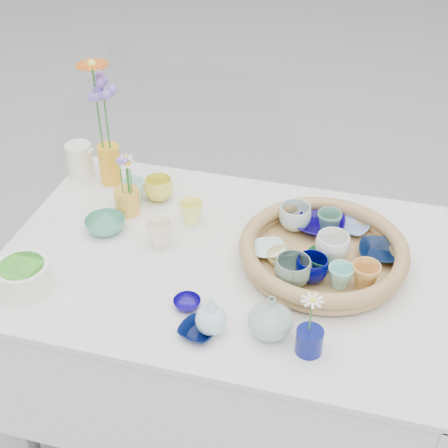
% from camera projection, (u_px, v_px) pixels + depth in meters
% --- Properties ---
extents(ground, '(80.00, 80.00, 0.00)m').
position_uv_depth(ground, '(223.00, 421.00, 2.24)').
color(ground, gray).
extents(display_table, '(1.26, 0.86, 0.77)m').
position_uv_depth(display_table, '(223.00, 421.00, 2.24)').
color(display_table, silver).
rests_on(display_table, ground).
extents(wicker_tray, '(0.47, 0.47, 0.08)m').
position_uv_depth(wicker_tray, '(323.00, 252.00, 1.75)').
color(wicker_tray, olive).
rests_on(wicker_tray, display_table).
extents(tray_ceramic_0, '(0.15, 0.15, 0.03)m').
position_uv_depth(tray_ceramic_0, '(321.00, 225.00, 1.85)').
color(tray_ceramic_0, '#0B0065').
rests_on(tray_ceramic_0, wicker_tray).
extents(tray_ceramic_1, '(0.13, 0.13, 0.03)m').
position_uv_depth(tray_ceramic_1, '(379.00, 252.00, 1.76)').
color(tray_ceramic_1, black).
rests_on(tray_ceramic_1, wicker_tray).
extents(tray_ceramic_2, '(0.10, 0.10, 0.07)m').
position_uv_depth(tray_ceramic_2, '(365.00, 276.00, 1.64)').
color(tray_ceramic_2, gold).
rests_on(tray_ceramic_2, wicker_tray).
extents(tray_ceramic_3, '(0.13, 0.13, 0.03)m').
position_uv_depth(tray_ceramic_3, '(323.00, 259.00, 1.73)').
color(tray_ceramic_3, '#3A954A').
rests_on(tray_ceramic_3, wicker_tray).
extents(tray_ceramic_4, '(0.12, 0.12, 0.08)m').
position_uv_depth(tray_ceramic_4, '(293.00, 272.00, 1.65)').
color(tray_ceramic_4, slate).
rests_on(tray_ceramic_4, wicker_tray).
extents(tray_ceramic_5, '(0.12, 0.12, 0.02)m').
position_uv_depth(tray_ceramic_5, '(269.00, 250.00, 1.77)').
color(tray_ceramic_5, silver).
rests_on(tray_ceramic_5, wicker_tray).
extents(tray_ceramic_6, '(0.11, 0.11, 0.08)m').
position_uv_depth(tray_ceramic_6, '(295.00, 217.00, 1.85)').
color(tray_ceramic_6, silver).
rests_on(tray_ceramic_6, wicker_tray).
extents(tray_ceramic_7, '(0.11, 0.11, 0.08)m').
position_uv_depth(tray_ceramic_7, '(332.00, 247.00, 1.74)').
color(tray_ceramic_7, white).
rests_on(tray_ceramic_7, wicker_tray).
extents(tray_ceramic_8, '(0.12, 0.12, 0.02)m').
position_uv_depth(tray_ceramic_8, '(353.00, 228.00, 1.85)').
color(tray_ceramic_8, '#7B97CC').
rests_on(tray_ceramic_8, wicker_tray).
extents(tray_ceramic_9, '(0.11, 0.11, 0.07)m').
position_uv_depth(tray_ceramic_9, '(312.00, 269.00, 1.67)').
color(tray_ceramic_9, '#00014D').
rests_on(tray_ceramic_9, wicker_tray).
extents(tray_ceramic_10, '(0.09, 0.09, 0.03)m').
position_uv_depth(tray_ceramic_10, '(282.00, 258.00, 1.74)').
color(tray_ceramic_10, '#DCC37A').
rests_on(tray_ceramic_10, wicker_tray).
extents(tray_ceramic_11, '(0.08, 0.08, 0.06)m').
position_uv_depth(tray_ceramic_11, '(340.00, 277.00, 1.65)').
color(tray_ceramic_11, '#8ADDCD').
rests_on(tray_ceramic_11, wicker_tray).
extents(tray_ceramic_12, '(0.08, 0.08, 0.07)m').
position_uv_depth(tray_ceramic_12, '(329.00, 222.00, 1.84)').
color(tray_ceramic_12, slate).
rests_on(tray_ceramic_12, wicker_tray).
extents(loose_ceramic_0, '(0.12, 0.12, 0.07)m').
position_uv_depth(loose_ceramic_0, '(159.00, 189.00, 2.01)').
color(loose_ceramic_0, '#E8DD47').
rests_on(loose_ceramic_0, display_table).
extents(loose_ceramic_1, '(0.08, 0.08, 0.07)m').
position_uv_depth(loose_ceramic_1, '(191.00, 212.00, 1.91)').
color(loose_ceramic_1, '#F8FA75').
rests_on(loose_ceramic_1, display_table).
extents(loose_ceramic_2, '(0.14, 0.14, 0.04)m').
position_uv_depth(loose_ceramic_2, '(105.00, 225.00, 1.88)').
color(loose_ceramic_2, '#489474').
rests_on(loose_ceramic_2, display_table).
extents(loose_ceramic_3, '(0.11, 0.11, 0.08)m').
position_uv_depth(loose_ceramic_3, '(160.00, 233.00, 1.82)').
color(loose_ceramic_3, '#FFE8D1').
rests_on(loose_ceramic_3, display_table).
extents(loose_ceramic_4, '(0.09, 0.09, 0.02)m').
position_uv_depth(loose_ceramic_4, '(187.00, 303.00, 1.62)').
color(loose_ceramic_4, '#0E036E').
rests_on(loose_ceramic_4, display_table).
extents(loose_ceramic_5, '(0.09, 0.09, 0.07)m').
position_uv_depth(loose_ceramic_5, '(134.00, 190.00, 2.01)').
color(loose_ceramic_5, silver).
rests_on(loose_ceramic_5, display_table).
extents(loose_ceramic_6, '(0.11, 0.11, 0.02)m').
position_uv_depth(loose_ceramic_6, '(198.00, 331.00, 1.54)').
color(loose_ceramic_6, '#050E36').
rests_on(loose_ceramic_6, display_table).
extents(fluted_bowl, '(0.17, 0.17, 0.08)m').
position_uv_depth(fluted_bowl, '(24.00, 276.00, 1.67)').
color(fluted_bowl, white).
rests_on(fluted_bowl, display_table).
extents(bud_vase_paleblue, '(0.10, 0.10, 0.12)m').
position_uv_depth(bud_vase_paleblue, '(211.00, 314.00, 1.52)').
color(bud_vase_paleblue, silver).
rests_on(bud_vase_paleblue, display_table).
extents(bud_vase_seafoam, '(0.12, 0.12, 0.12)m').
position_uv_depth(bud_vase_seafoam, '(271.00, 316.00, 1.52)').
color(bud_vase_seafoam, '#95B5A6').
rests_on(bud_vase_seafoam, display_table).
extents(bud_vase_cobalt, '(0.08, 0.08, 0.07)m').
position_uv_depth(bud_vase_cobalt, '(309.00, 341.00, 1.49)').
color(bud_vase_cobalt, navy).
rests_on(bud_vase_cobalt, display_table).
extents(single_daisy, '(0.08, 0.08, 0.11)m').
position_uv_depth(single_daisy, '(311.00, 315.00, 1.44)').
color(single_daisy, white).
rests_on(single_daisy, bud_vase_cobalt).
extents(tall_vase_yellow, '(0.10, 0.10, 0.14)m').
position_uv_depth(tall_vase_yellow, '(110.00, 164.00, 2.07)').
color(tall_vase_yellow, orange).
rests_on(tall_vase_yellow, display_table).
extents(gerbera, '(0.15, 0.15, 0.30)m').
position_uv_depth(gerbera, '(98.00, 108.00, 1.94)').
color(gerbera, '#DD5C16').
rests_on(gerbera, tall_vase_yellow).
extents(hydrangea, '(0.09, 0.09, 0.28)m').
position_uv_depth(hydrangea, '(107.00, 120.00, 1.96)').
color(hydrangea, '#7A5BB2').
rests_on(hydrangea, tall_vase_yellow).
extents(white_pitcher, '(0.15, 0.13, 0.12)m').
position_uv_depth(white_pitcher, '(80.00, 160.00, 2.11)').
color(white_pitcher, silver).
rests_on(white_pitcher, display_table).
extents(daisy_cup, '(0.09, 0.09, 0.08)m').
position_uv_depth(daisy_cup, '(127.00, 201.00, 1.94)').
color(daisy_cup, gold).
rests_on(daisy_cup, display_table).
extents(daisy_posy, '(0.09, 0.09, 0.13)m').
position_uv_depth(daisy_posy, '(126.00, 172.00, 1.88)').
color(daisy_posy, white).
rests_on(daisy_posy, daisy_cup).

